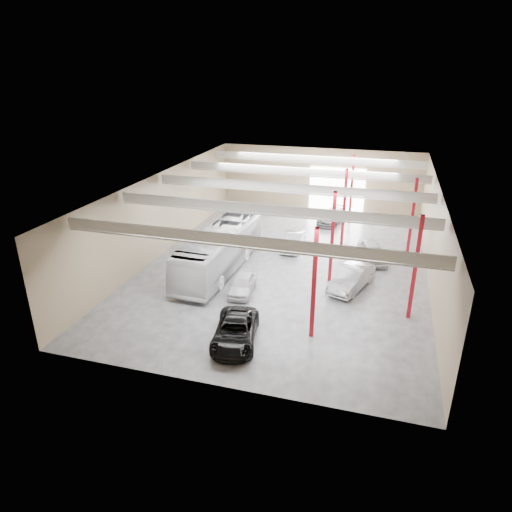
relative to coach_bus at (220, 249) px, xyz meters
The scene contains 8 objects.
depot_shell 6.64m from the coach_bus, 29.32° to the left, with size 22.12×32.12×7.06m.
coach_bus is the anchor object (origin of this frame).
black_sedan 10.64m from the coach_bus, 64.76° to the right, with size 2.45×5.30×1.47m, color black.
car_row_a 4.56m from the coach_bus, 48.51° to the right, with size 1.60×3.98×1.36m, color silver.
car_row_b 7.74m from the coach_bus, 52.60° to the left, with size 1.53×4.38×1.44m, color silver.
car_row_c 16.03m from the coach_bus, 63.87° to the left, with size 1.97×4.84×1.41m, color slate.
car_right_near 10.48m from the coach_bus, ahead, with size 1.77×5.06×1.67m, color #9E9EA2.
car_right_far 12.81m from the coach_bus, 24.66° to the left, with size 1.85×4.60×1.57m, color silver.
Camera 1 is at (7.23, -33.74, 15.23)m, focal length 32.00 mm.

